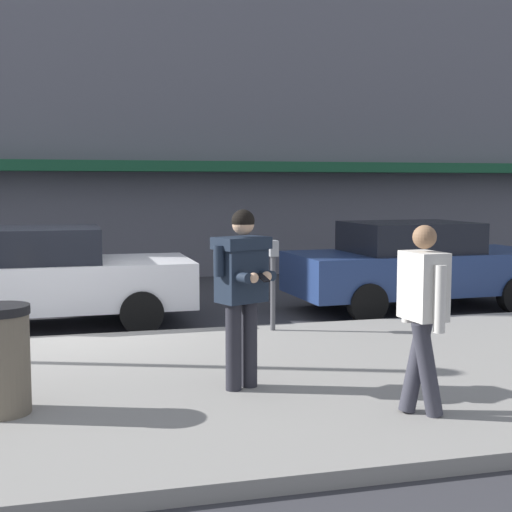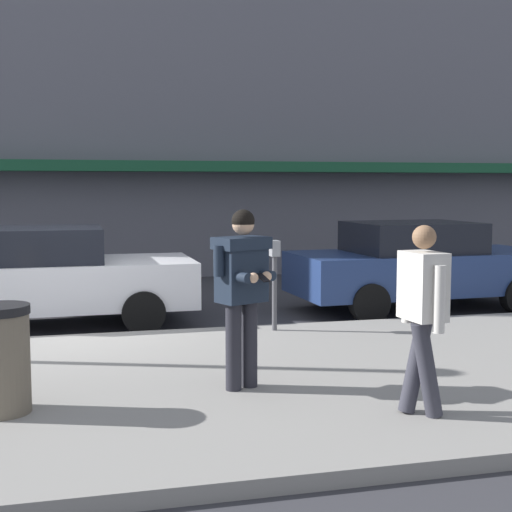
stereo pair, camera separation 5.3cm
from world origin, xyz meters
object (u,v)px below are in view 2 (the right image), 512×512
object	(u,v)px
man_texting_on_phone	(242,279)
trash_bin	(0,359)
parked_sedan_far	(418,265)
parked_sedan_mid	(42,276)
parking_meter	(275,272)
pedestrian_in_light_coat	(423,308)

from	to	relation	value
man_texting_on_phone	trash_bin	xyz separation A→B (m)	(-2.27, -0.22, -0.62)
parked_sedan_far	parked_sedan_mid	bearing A→B (deg)	-179.53
parked_sedan_mid	parking_meter	world-z (taller)	parked_sedan_mid
parked_sedan_mid	man_texting_on_phone	xyz separation A→B (m)	(2.12, -4.40, 0.46)
parked_sedan_mid	parked_sedan_far	xyz separation A→B (m)	(6.30, 0.05, 0.00)
parked_sedan_far	man_texting_on_phone	size ratio (longest dim) A/B	2.55
parked_sedan_mid	pedestrian_in_light_coat	world-z (taller)	pedestrian_in_light_coat
man_texting_on_phone	parked_sedan_mid	bearing A→B (deg)	115.77
pedestrian_in_light_coat	parking_meter	bearing A→B (deg)	94.06
parked_sedan_far	man_texting_on_phone	bearing A→B (deg)	-133.17
pedestrian_in_light_coat	parked_sedan_mid	bearing A→B (deg)	121.97
trash_bin	parking_meter	bearing A→B (deg)	41.05
parked_sedan_far	trash_bin	world-z (taller)	parked_sedan_far
pedestrian_in_light_coat	parking_meter	world-z (taller)	pedestrian_in_light_coat
trash_bin	man_texting_on_phone	bearing A→B (deg)	5.61
man_texting_on_phone	parking_meter	bearing A→B (deg)	68.14
man_texting_on_phone	pedestrian_in_light_coat	bearing A→B (deg)	-41.02
parked_sedan_mid	man_texting_on_phone	distance (m)	4.90
parked_sedan_mid	man_texting_on_phone	size ratio (longest dim) A/B	2.51
parked_sedan_mid	trash_bin	size ratio (longest dim) A/B	4.62
parked_sedan_far	trash_bin	size ratio (longest dim) A/B	4.69
parked_sedan_mid	pedestrian_in_light_coat	xyz separation A→B (m)	(3.48, -5.58, 0.32)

